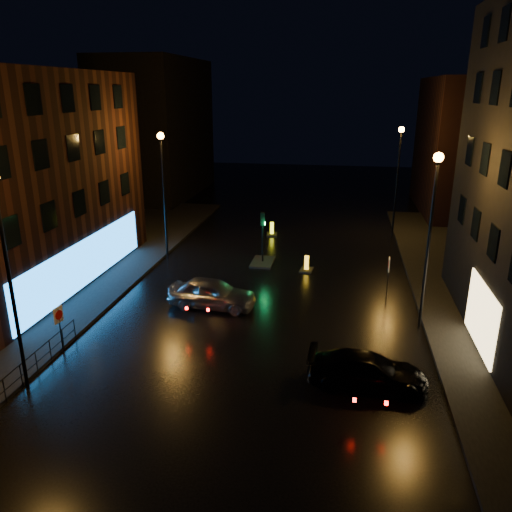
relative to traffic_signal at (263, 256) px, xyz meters
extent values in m
plane|color=black|center=(1.20, -14.00, -0.50)|extent=(120.00, 120.00, 0.00)
cube|color=black|center=(-12.80, -6.00, -0.43)|extent=(12.00, 44.00, 0.15)
cube|color=black|center=(-14.80, 21.00, 6.50)|extent=(8.00, 16.00, 14.00)
cube|color=black|center=(16.20, 18.00, 5.50)|extent=(8.00, 14.00, 12.00)
cylinder|color=black|center=(-6.60, -16.00, 3.50)|extent=(0.14, 0.14, 8.00)
cylinder|color=black|center=(-6.60, 0.00, 3.50)|extent=(0.14, 0.14, 8.00)
cylinder|color=black|center=(-6.60, 0.00, 7.50)|extent=(0.20, 0.20, 0.25)
sphere|color=orange|center=(-6.60, 0.00, 7.65)|extent=(0.44, 0.44, 0.44)
cylinder|color=black|center=(9.00, -8.00, 3.50)|extent=(0.14, 0.14, 8.00)
cylinder|color=black|center=(9.00, -8.00, 7.50)|extent=(0.20, 0.20, 0.25)
sphere|color=orange|center=(9.00, -8.00, 7.65)|extent=(0.44, 0.44, 0.44)
cylinder|color=black|center=(9.00, 8.00, 3.50)|extent=(0.14, 0.14, 8.00)
cylinder|color=black|center=(9.00, 8.00, 7.50)|extent=(0.20, 0.20, 0.25)
sphere|color=orange|center=(9.00, 8.00, 7.65)|extent=(0.44, 0.44, 0.44)
cube|color=black|center=(0.00, 0.00, -0.44)|extent=(1.40, 2.40, 0.12)
cylinder|color=black|center=(0.00, 0.00, 0.90)|extent=(0.12, 0.12, 2.80)
cube|color=black|center=(0.00, 0.00, 2.50)|extent=(0.28, 0.22, 0.90)
cylinder|color=#0CFF59|center=(0.14, 0.00, 2.22)|extent=(0.05, 0.18, 0.18)
cylinder|color=black|center=(-6.80, -15.00, 0.47)|extent=(0.05, 6.00, 0.05)
cylinder|color=black|center=(-6.80, -15.00, 0.00)|extent=(0.04, 6.00, 0.04)
cylinder|color=black|center=(-6.80, -15.00, 0.00)|extent=(0.04, 0.04, 1.00)
cylinder|color=black|center=(-6.80, -12.00, 0.00)|extent=(0.04, 0.04, 1.00)
imported|color=#AAAEB2|center=(-1.47, -7.44, 0.28)|extent=(4.73, 2.19, 1.57)
imported|color=black|center=(6.29, -13.60, 0.16)|extent=(4.62, 1.97, 1.33)
cube|color=black|center=(2.99, -1.00, -0.46)|extent=(0.87, 1.20, 0.09)
cube|color=gold|center=(2.99, -1.00, 0.02)|extent=(0.28, 0.20, 0.94)
cube|color=black|center=(2.99, -1.00, 0.02)|extent=(0.28, 0.05, 0.56)
cube|color=black|center=(-0.35, 6.76, -0.45)|extent=(0.90, 1.24, 0.10)
cube|color=#FAF919|center=(-0.35, 6.76, 0.04)|extent=(0.29, 0.20, 0.98)
cube|color=black|center=(-0.35, 6.76, 0.04)|extent=(0.29, 0.05, 0.59)
cylinder|color=black|center=(-6.70, -13.24, 0.54)|extent=(0.06, 0.06, 2.09)
cube|color=silver|center=(-6.70, -13.24, 1.30)|extent=(0.14, 0.52, 0.71)
cylinder|color=#B20C0C|center=(-6.67, -13.25, 1.30)|extent=(0.09, 0.42, 0.42)
cylinder|color=black|center=(7.70, -4.42, 0.59)|extent=(0.06, 0.06, 2.19)
cube|color=silver|center=(7.70, -4.42, 1.39)|extent=(0.08, 0.55, 0.75)
cylinder|color=#B20C0C|center=(7.67, -4.42, 1.39)|extent=(0.04, 0.44, 0.44)
camera|label=1|loc=(4.97, -30.88, 10.45)|focal=35.00mm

